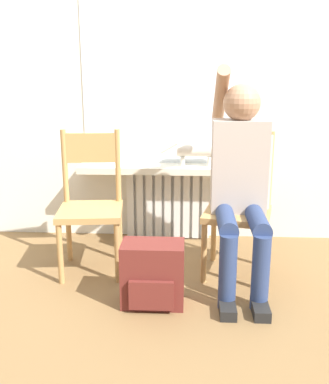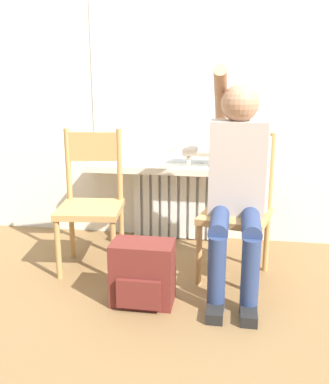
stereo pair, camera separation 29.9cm
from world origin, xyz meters
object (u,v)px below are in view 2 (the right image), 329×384
at_px(person, 237,177).
at_px(chair_right, 237,207).
at_px(cat, 206,150).
at_px(chair_left, 91,200).
at_px(backpack, 143,274).

bearing_deg(person, chair_right, 85.25).
distance_m(chair_right, person, 0.25).
bearing_deg(chair_right, cat, 127.07).
xyz_separation_m(chair_left, cat, (0.72, 0.53, 0.26)).
relative_size(chair_left, chair_right, 1.00).
distance_m(chair_left, chair_right, 0.96).
xyz_separation_m(chair_right, cat, (-0.24, 0.53, 0.26)).
height_order(chair_right, cat, chair_right).
height_order(person, backpack, person).
xyz_separation_m(chair_left, person, (0.95, -0.12, 0.22)).
bearing_deg(chair_left, cat, 30.31).
relative_size(chair_right, backpack, 2.52).
height_order(chair_left, chair_right, same).
bearing_deg(chair_left, person, -13.32).
bearing_deg(backpack, person, 34.15).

